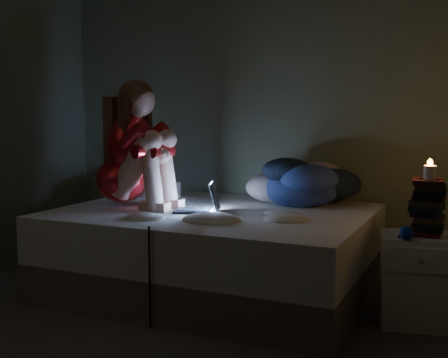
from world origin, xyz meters
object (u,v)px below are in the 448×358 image
Objects in this scene: woman at (121,143)px; phone at (405,235)px; bed at (214,250)px; nightstand at (416,279)px; laptop at (196,197)px; candle at (430,173)px.

woman is 2.01m from phone.
bed reaches higher than nightstand.
woman is 2.16m from nightstand.
laptop is (-0.07, -0.14, 0.39)m from bed.
candle is 0.38m from phone.
woman is at bearing 169.51° from nightstand.
laptop is at bearing -176.53° from candle.
woman is at bearing -165.39° from phone.
candle is (1.40, -0.05, 0.60)m from bed.
phone is at bearing 3.67° from woman.
candle reaches higher than bed.
laptop reaches higher than nightstand.
woman is 6.42× the size of phone.
woman reaches higher than bed.
phone is (1.35, 0.00, -0.14)m from laptop.
woman is at bearing -169.81° from bed.
phone is at bearing -5.94° from bed.
bed reaches higher than phone.
phone is at bearing -143.39° from candle.
laptop is 0.57× the size of nightstand.
laptop is 2.14× the size of phone.
laptop is 1.48m from candle.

